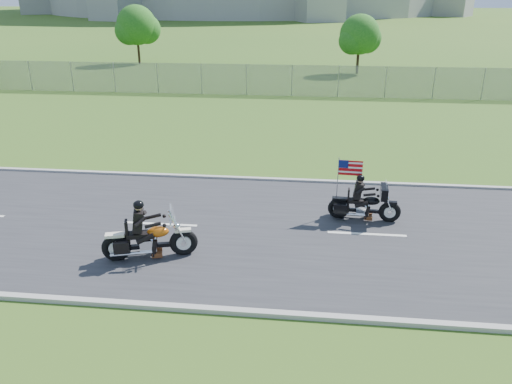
# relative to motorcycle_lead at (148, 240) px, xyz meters

# --- Properties ---
(ground) EXTENTS (420.00, 420.00, 0.00)m
(ground) POSITION_rel_motorcycle_lead_xyz_m (1.71, 1.93, -0.52)
(ground) COLOR #2B5019
(ground) RESTS_ON ground
(road) EXTENTS (120.00, 8.00, 0.04)m
(road) POSITION_rel_motorcycle_lead_xyz_m (1.71, 1.93, -0.50)
(road) COLOR #28282B
(road) RESTS_ON ground
(curb_north) EXTENTS (120.00, 0.18, 0.12)m
(curb_north) POSITION_rel_motorcycle_lead_xyz_m (1.71, 5.98, -0.47)
(curb_north) COLOR #9E9B93
(curb_north) RESTS_ON ground
(curb_south) EXTENTS (120.00, 0.18, 0.12)m
(curb_south) POSITION_rel_motorcycle_lead_xyz_m (1.71, -2.12, -0.47)
(curb_south) COLOR #9E9B93
(curb_south) RESTS_ON ground
(fence) EXTENTS (60.00, 0.03, 2.00)m
(fence) POSITION_rel_motorcycle_lead_xyz_m (-3.29, 21.93, 0.48)
(fence) COLOR gray
(fence) RESTS_ON ground
(tree_fence_near) EXTENTS (3.52, 3.28, 4.75)m
(tree_fence_near) POSITION_rel_motorcycle_lead_xyz_m (7.76, 31.97, 2.45)
(tree_fence_near) COLOR #382316
(tree_fence_near) RESTS_ON ground
(tree_fence_mid) EXTENTS (3.96, 3.69, 5.30)m
(tree_fence_mid) POSITION_rel_motorcycle_lead_xyz_m (-12.24, 35.97, 2.78)
(tree_fence_mid) COLOR #382316
(tree_fence_mid) RESTS_ON ground
(motorcycle_lead) EXTENTS (2.38, 1.04, 1.64)m
(motorcycle_lead) POSITION_rel_motorcycle_lead_xyz_m (0.00, 0.00, 0.00)
(motorcycle_lead) COLOR black
(motorcycle_lead) RESTS_ON ground
(motorcycle_follow) EXTENTS (2.16, 0.72, 1.80)m
(motorcycle_follow) POSITION_rel_motorcycle_lead_xyz_m (5.69, 2.93, -0.02)
(motorcycle_follow) COLOR black
(motorcycle_follow) RESTS_ON ground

